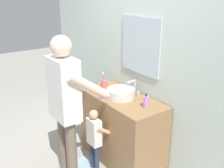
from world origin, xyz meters
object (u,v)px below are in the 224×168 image
object	(u,v)px
child_toddler	(95,135)
adult_parent	(66,98)
soap_bottle	(146,102)
toothbrush_cup	(104,83)

from	to	relation	value
child_toddler	adult_parent	distance (m)	0.61
child_toddler	adult_parent	world-z (taller)	adult_parent
adult_parent	soap_bottle	bearing A→B (deg)	57.50
soap_bottle	adult_parent	distance (m)	0.88
toothbrush_cup	soap_bottle	size ratio (longest dim) A/B	1.25
toothbrush_cup	adult_parent	world-z (taller)	adult_parent
soap_bottle	adult_parent	size ratio (longest dim) A/B	0.10
toothbrush_cup	soap_bottle	xyz separation A→B (m)	(0.79, 0.02, 0.02)
toothbrush_cup	child_toddler	distance (m)	0.74
adult_parent	child_toddler	bearing A→B (deg)	73.62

